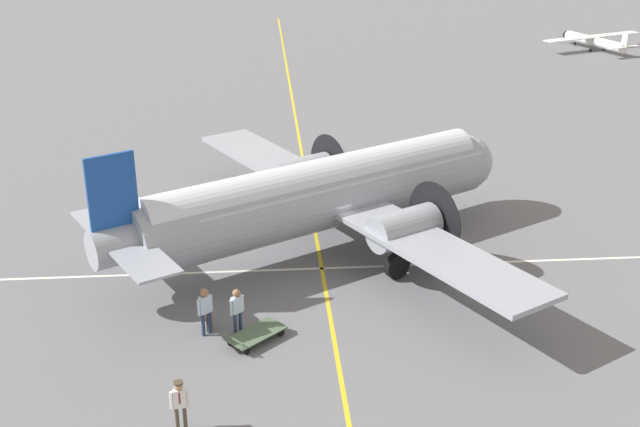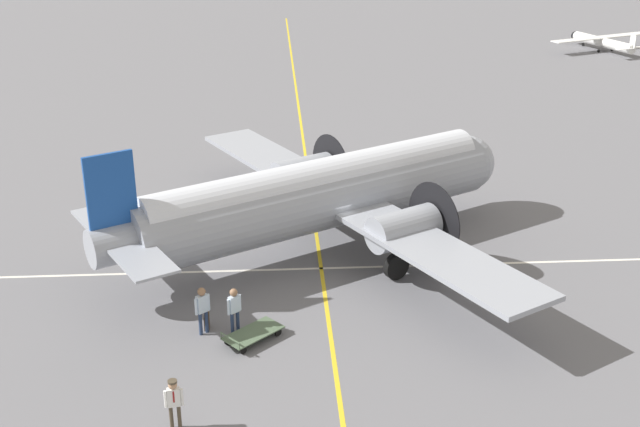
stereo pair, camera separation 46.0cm
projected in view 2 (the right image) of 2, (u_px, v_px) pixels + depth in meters
The scene contains 10 objects.
ground_plane at pixel (320, 251), 34.43m from camera, with size 300.00×300.00×0.00m, color slate.
apron_line_eastwest at pixel (319, 251), 34.42m from camera, with size 120.00×0.16×0.01m.
apron_line_northsouth at pixel (322, 268), 32.92m from camera, with size 0.16×120.00×0.01m.
airliner_main at pixel (329, 193), 33.63m from camera, with size 20.58×18.34×6.03m.
crew_foreground at pixel (174, 398), 23.06m from camera, with size 0.31×0.55×1.65m.
passenger_boarding at pixel (234, 306), 27.91m from camera, with size 0.42×0.48×1.74m.
ramp_agent at pixel (202, 306), 27.85m from camera, with size 0.42×0.51×1.81m.
suitcase_near_door at pixel (207, 321), 28.48m from camera, with size 0.43×0.17×0.60m.
baggage_cart at pixel (253, 334), 27.74m from camera, with size 2.16×2.25×0.56m.
light_aircraft_distant at pixel (601, 41), 72.99m from camera, with size 7.95×10.31×2.04m.
Camera 2 is at (30.98, -1.93, 14.97)m, focal length 45.00 mm.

